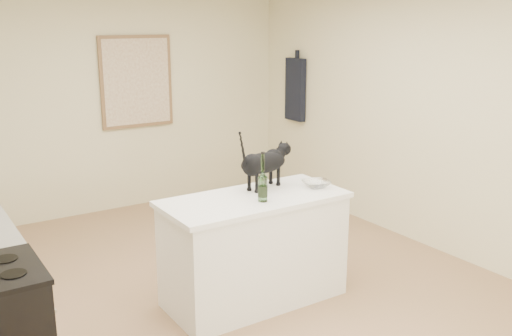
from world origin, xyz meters
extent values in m
plane|color=#936C4E|center=(0.00, 0.00, 0.00)|extent=(5.50, 5.50, 0.00)
plane|color=beige|center=(0.00, 2.75, 1.30)|extent=(4.50, 0.00, 4.50)
plane|color=beige|center=(2.25, 0.00, 1.30)|extent=(0.00, 5.50, 5.50)
cube|color=white|center=(0.10, -0.20, 0.43)|extent=(1.44, 0.67, 0.86)
cube|color=white|center=(0.10, -0.20, 0.88)|extent=(1.50, 0.70, 0.04)
cube|color=brown|center=(0.30, 2.72, 1.55)|extent=(0.90, 0.03, 1.10)
cube|color=beige|center=(0.30, 2.70, 1.55)|extent=(0.82, 0.00, 1.02)
cube|color=black|center=(2.19, 2.05, 1.40)|extent=(0.08, 0.34, 0.80)
cylinder|color=#275923|center=(0.09, -0.33, 1.07)|extent=(0.09, 0.09, 0.35)
imported|color=white|center=(0.68, -0.26, 0.93)|extent=(0.29, 0.29, 0.06)
camera|label=1|loc=(-2.27, -3.86, 2.27)|focal=40.02mm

